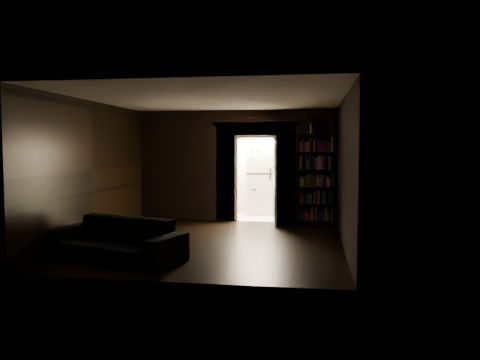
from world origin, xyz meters
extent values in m
plane|color=black|center=(0.00, 0.00, 0.00)|extent=(5.50, 5.50, 0.00)
cube|color=black|center=(-1.23, 2.80, 1.40)|extent=(2.55, 0.10, 2.80)
cube|color=black|center=(1.73, 2.80, 1.40)|extent=(1.55, 0.10, 2.80)
cube|color=black|center=(0.50, 2.80, 2.45)|extent=(0.90, 0.10, 0.70)
cube|color=black|center=(-2.50, 0.00, 1.40)|extent=(0.02, 5.50, 2.80)
cube|color=black|center=(2.50, 0.00, 1.40)|extent=(0.02, 5.50, 2.80)
cube|color=black|center=(0.00, -2.75, 1.40)|extent=(5.00, 0.02, 2.80)
cube|color=beige|center=(0.00, 0.00, 2.80)|extent=(5.00, 5.50, 0.02)
cube|color=white|center=(0.50, 2.74, 1.05)|extent=(1.04, 0.06, 2.17)
cube|color=beige|center=(0.50, 3.65, -0.05)|extent=(2.20, 1.80, 0.10)
cube|color=beige|center=(0.50, 4.50, 1.20)|extent=(2.20, 0.10, 2.40)
cube|color=beige|center=(-0.55, 3.65, 1.20)|extent=(0.10, 1.60, 2.40)
cube|color=beige|center=(1.55, 3.65, 1.20)|extent=(0.10, 1.60, 2.40)
cube|color=beige|center=(0.50, 3.65, 2.45)|extent=(2.20, 1.80, 0.10)
cube|color=#B46063|center=(0.50, 4.44, 2.22)|extent=(2.00, 0.04, 0.26)
imported|color=black|center=(-1.31, -1.61, 0.45)|extent=(2.54, 1.69, 0.90)
cube|color=black|center=(2.00, 2.59, 1.10)|extent=(0.95, 0.57, 2.20)
cube|color=silver|center=(0.52, 4.03, 0.82)|extent=(0.87, 0.83, 1.65)
cube|color=white|center=(1.03, 2.31, 1.02)|extent=(0.16, 0.85, 2.05)
cube|color=silver|center=(1.87, 2.60, 2.33)|extent=(0.12, 0.12, 0.27)
cube|color=black|center=(0.46, 4.05, 1.78)|extent=(0.63, 0.35, 0.27)
camera|label=1|loc=(1.91, -8.89, 1.86)|focal=35.00mm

